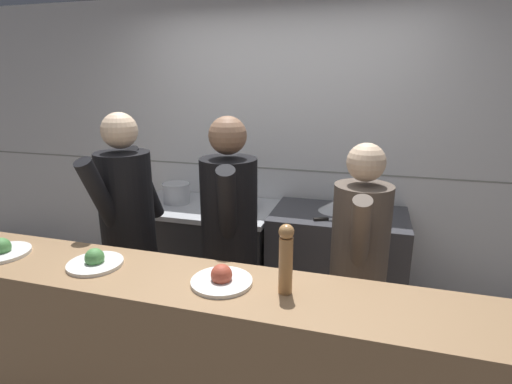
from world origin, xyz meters
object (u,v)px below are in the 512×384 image
(chefs_knife, at_px, (332,219))
(plated_dish_main, at_px, (2,251))
(plated_dish_dessert, at_px, (222,279))
(chef_head_cook, at_px, (128,228))
(stock_pot, at_px, (177,192))
(sauce_pot, at_px, (236,199))
(pepper_mill, at_px, (286,258))
(mixing_bowl_steel, at_px, (337,205))
(plated_dish_appetiser, at_px, (95,261))
(chef_line, at_px, (358,264))
(chef_sous, at_px, (230,239))
(oven_range, at_px, (205,252))

(chefs_knife, distance_m, plated_dish_main, 2.08)
(plated_dish_dessert, relative_size, chef_head_cook, 0.16)
(stock_pot, height_order, sauce_pot, stock_pot)
(pepper_mill, height_order, chef_head_cook, chef_head_cook)
(mixing_bowl_steel, xyz_separation_m, plated_dish_appetiser, (-1.03, -1.57, 0.10))
(plated_dish_main, bearing_deg, stock_pot, 82.86)
(chefs_knife, height_order, plated_dish_main, plated_dish_main)
(plated_dish_dessert, bearing_deg, chef_line, 50.26)
(plated_dish_main, distance_m, pepper_mill, 1.50)
(chefs_knife, height_order, chef_sous, chef_sous)
(chefs_knife, bearing_deg, chef_sous, -131.18)
(stock_pot, xyz_separation_m, chef_line, (1.58, -0.84, -0.08))
(stock_pot, xyz_separation_m, pepper_mill, (1.30, -1.52, 0.24))
(sauce_pot, relative_size, pepper_mill, 1.16)
(plated_dish_dessert, height_order, pepper_mill, pepper_mill)
(plated_dish_main, bearing_deg, mixing_bowl_steel, 45.45)
(mixing_bowl_steel, xyz_separation_m, pepper_mill, (-0.08, -1.56, 0.24))
(chefs_knife, xyz_separation_m, plated_dish_appetiser, (-1.01, -1.35, 0.14))
(mixing_bowl_steel, xyz_separation_m, chef_head_cook, (-1.29, -0.91, 0.00))
(plated_dish_appetiser, bearing_deg, mixing_bowl_steel, 56.82)
(plated_dish_appetiser, bearing_deg, stock_pot, 102.91)
(plated_dish_main, bearing_deg, plated_dish_dessert, 1.60)
(stock_pot, bearing_deg, chefs_knife, -7.74)
(plated_dish_dessert, bearing_deg, chefs_knife, 75.29)
(plated_dish_appetiser, distance_m, chef_head_cook, 0.72)
(chef_sous, bearing_deg, sauce_pot, 88.91)
(plated_dish_main, relative_size, plated_dish_dessert, 1.00)
(plated_dish_dessert, bearing_deg, oven_range, 116.38)
(mixing_bowl_steel, bearing_deg, sauce_pot, -176.28)
(chefs_knife, distance_m, plated_dish_dessert, 1.39)
(mixing_bowl_steel, relative_size, pepper_mill, 0.94)
(mixing_bowl_steel, distance_m, plated_dish_main, 2.24)
(stock_pot, relative_size, plated_dish_dessert, 0.89)
(mixing_bowl_steel, relative_size, chef_head_cook, 0.17)
(chef_head_cook, bearing_deg, plated_dish_appetiser, -63.27)
(plated_dish_main, relative_size, pepper_mill, 0.89)
(mixing_bowl_steel, bearing_deg, plated_dish_appetiser, -123.18)
(chef_head_cook, relative_size, chef_line, 1.08)
(plated_dish_appetiser, distance_m, chef_line, 1.43)
(plated_dish_main, bearing_deg, chef_head_cook, 67.57)
(pepper_mill, relative_size, chef_sous, 0.18)
(oven_range, xyz_separation_m, plated_dish_main, (-0.46, -1.54, 0.62))
(chef_head_cook, bearing_deg, plated_dish_main, -107.15)
(oven_range, bearing_deg, chef_head_cook, -101.34)
(plated_dish_dessert, distance_m, chef_head_cook, 1.13)
(mixing_bowl_steel, bearing_deg, stock_pot, -178.46)
(pepper_mill, bearing_deg, sauce_pot, 116.36)
(mixing_bowl_steel, bearing_deg, chef_head_cook, -144.88)
(sauce_pot, distance_m, chef_sous, 0.85)
(plated_dish_appetiser, height_order, pepper_mill, pepper_mill)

